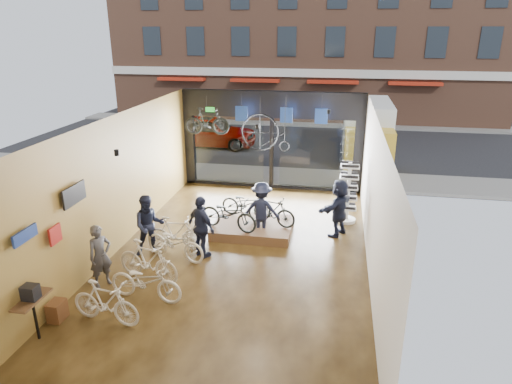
% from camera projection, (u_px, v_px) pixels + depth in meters
% --- Properties ---
extents(ground_plane, '(7.00, 12.00, 0.04)m').
position_uv_depth(ground_plane, '(240.00, 256.00, 12.77)').
color(ground_plane, black).
rests_on(ground_plane, ground).
extents(ceiling, '(7.00, 12.00, 0.04)m').
position_uv_depth(ceiling, '(238.00, 120.00, 11.47)').
color(ceiling, black).
rests_on(ceiling, ground).
extents(wall_left, '(0.04, 12.00, 3.80)m').
position_uv_depth(wall_left, '(116.00, 184.00, 12.72)').
color(wall_left, '#AF8B3D').
rests_on(wall_left, ground).
extents(wall_right, '(0.04, 12.00, 3.80)m').
position_uv_depth(wall_right, '(374.00, 200.00, 11.53)').
color(wall_right, beige).
rests_on(wall_right, ground).
extents(wall_back, '(7.00, 0.04, 3.80)m').
position_uv_depth(wall_back, '(149.00, 332.00, 6.55)').
color(wall_back, beige).
rests_on(wall_back, ground).
extents(storefront, '(7.00, 0.26, 3.80)m').
position_uv_depth(storefront, '(272.00, 140.00, 17.68)').
color(storefront, black).
rests_on(storefront, ground).
extents(exit_sign, '(0.35, 0.06, 0.18)m').
position_uv_depth(exit_sign, '(210.00, 109.00, 17.58)').
color(exit_sign, '#198C26').
rests_on(exit_sign, storefront).
extents(street_road, '(30.00, 18.00, 0.02)m').
position_uv_depth(street_road, '(294.00, 137.00, 26.65)').
color(street_road, black).
rests_on(street_road, ground).
extents(sidewalk_near, '(30.00, 2.40, 0.12)m').
position_uv_depth(sidewalk_near, '(275.00, 176.00, 19.41)').
color(sidewalk_near, slate).
rests_on(sidewalk_near, ground).
extents(sidewalk_far, '(30.00, 2.00, 0.12)m').
position_uv_depth(sidewalk_far, '(300.00, 123.00, 30.33)').
color(sidewalk_far, slate).
rests_on(sidewalk_far, ground).
extents(opposite_building, '(26.00, 5.00, 14.00)m').
position_uv_depth(opposite_building, '(307.00, 12.00, 30.29)').
color(opposite_building, brown).
rests_on(opposite_building, ground).
extents(street_car, '(4.91, 1.98, 1.67)m').
position_uv_depth(street_car, '(210.00, 131.00, 24.30)').
color(street_car, gray).
rests_on(street_car, street_road).
extents(box_truck, '(2.22, 6.67, 2.63)m').
position_uv_depth(box_truck, '(367.00, 132.00, 21.85)').
color(box_truck, silver).
rests_on(box_truck, street_road).
extents(floor_bike_1, '(1.68, 0.70, 0.98)m').
position_uv_depth(floor_bike_1, '(105.00, 302.00, 9.73)').
color(floor_bike_1, beige).
rests_on(floor_bike_1, ground_plane).
extents(floor_bike_2, '(1.87, 0.82, 0.95)m').
position_uv_depth(floor_bike_2, '(146.00, 281.00, 10.57)').
color(floor_bike_2, beige).
rests_on(floor_bike_2, ground_plane).
extents(floor_bike_3, '(1.83, 0.93, 1.06)m').
position_uv_depth(floor_bike_3, '(148.00, 261.00, 11.39)').
color(floor_bike_3, beige).
rests_on(floor_bike_3, ground_plane).
extents(floor_bike_4, '(1.94, 1.12, 0.96)m').
position_uv_depth(floor_bike_4, '(175.00, 243.00, 12.46)').
color(floor_bike_4, beige).
rests_on(floor_bike_4, ground_plane).
extents(floor_bike_5, '(1.67, 0.63, 0.98)m').
position_uv_depth(floor_bike_5, '(175.00, 233.00, 13.02)').
color(floor_bike_5, beige).
rests_on(floor_bike_5, ground_plane).
extents(display_platform, '(2.40, 1.80, 0.30)m').
position_uv_depth(display_platform, '(253.00, 228.00, 14.17)').
color(display_platform, '#453419').
rests_on(display_platform, ground_plane).
extents(display_bike_left, '(1.96, 1.13, 0.97)m').
position_uv_depth(display_bike_left, '(229.00, 214.00, 13.58)').
color(display_bike_left, black).
rests_on(display_bike_left, display_platform).
extents(display_bike_mid, '(1.63, 0.85, 0.94)m').
position_uv_depth(display_bike_mid, '(271.00, 211.00, 13.85)').
color(display_bike_mid, black).
rests_on(display_bike_mid, display_platform).
extents(display_bike_right, '(1.79, 0.96, 0.89)m').
position_uv_depth(display_bike_right, '(246.00, 204.00, 14.49)').
color(display_bike_right, black).
rests_on(display_bike_right, display_platform).
extents(customer_0, '(0.65, 0.69, 1.59)m').
position_uv_depth(customer_0, '(100.00, 256.00, 11.07)').
color(customer_0, '#3F3F44').
rests_on(customer_0, ground_plane).
extents(customer_1, '(1.06, 0.97, 1.75)m').
position_uv_depth(customer_1, '(149.00, 226.00, 12.58)').
color(customer_1, '#161C33').
rests_on(customer_1, ground_plane).
extents(customer_2, '(1.10, 0.96, 1.77)m').
position_uv_depth(customer_2, '(201.00, 227.00, 12.45)').
color(customer_2, '#161C33').
rests_on(customer_2, ground_plane).
extents(customer_3, '(1.14, 0.69, 1.72)m').
position_uv_depth(customer_3, '(262.00, 210.00, 13.72)').
color(customer_3, '#161C33').
rests_on(customer_3, ground_plane).
extents(customer_5, '(1.27, 1.70, 1.78)m').
position_uv_depth(customer_5, '(339.00, 208.00, 13.79)').
color(customer_5, '#161C33').
rests_on(customer_5, ground_plane).
extents(sunglasses_rack, '(0.69, 0.61, 2.03)m').
position_uv_depth(sunglasses_rack, '(348.00, 192.00, 14.69)').
color(sunglasses_rack, white).
rests_on(sunglasses_rack, ground_plane).
extents(wall_merch, '(0.40, 2.40, 2.60)m').
position_uv_depth(wall_merch, '(48.00, 264.00, 9.66)').
color(wall_merch, navy).
rests_on(wall_merch, wall_left).
extents(penny_farthing, '(1.65, 0.06, 1.32)m').
position_uv_depth(penny_farthing, '(268.00, 134.00, 16.02)').
color(penny_farthing, black).
rests_on(penny_farthing, ceiling).
extents(hung_bike, '(1.62, 0.61, 0.95)m').
position_uv_depth(hung_bike, '(207.00, 121.00, 16.01)').
color(hung_bike, black).
rests_on(hung_bike, ceiling).
extents(jersey_left, '(0.45, 0.03, 0.55)m').
position_uv_depth(jersey_left, '(241.00, 114.00, 16.72)').
color(jersey_left, '#1E3F99').
rests_on(jersey_left, ceiling).
extents(jersey_mid, '(0.45, 0.03, 0.55)m').
position_uv_depth(jersey_mid, '(286.00, 115.00, 16.44)').
color(jersey_mid, '#1E3F99').
rests_on(jersey_mid, ceiling).
extents(jersey_right, '(0.45, 0.03, 0.55)m').
position_uv_depth(jersey_right, '(321.00, 116.00, 16.23)').
color(jersey_right, '#1E3F99').
rests_on(jersey_right, ceiling).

